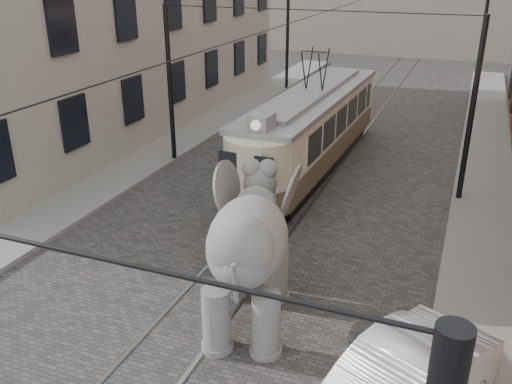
% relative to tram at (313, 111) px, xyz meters
% --- Properties ---
extents(ground, '(120.00, 120.00, 0.00)m').
position_rel_tram_xyz_m(ground, '(0.31, -7.36, -2.23)').
color(ground, '#44413F').
extents(tram_rails, '(1.54, 80.00, 0.02)m').
position_rel_tram_xyz_m(tram_rails, '(0.31, -7.36, -2.22)').
color(tram_rails, slate).
rests_on(tram_rails, ground).
extents(sidewalk_right, '(2.00, 60.00, 0.15)m').
position_rel_tram_xyz_m(sidewalk_right, '(6.31, -7.36, -2.16)').
color(sidewalk_right, slate).
rests_on(sidewalk_right, ground).
extents(sidewalk_left, '(2.00, 60.00, 0.15)m').
position_rel_tram_xyz_m(sidewalk_left, '(-6.19, -7.36, -2.16)').
color(sidewalk_left, slate).
rests_on(sidewalk_left, ground).
extents(stucco_building, '(7.00, 24.00, 10.00)m').
position_rel_tram_xyz_m(stucco_building, '(-10.69, 2.64, 2.77)').
color(stucco_building, gray).
rests_on(stucco_building, ground).
extents(catenary, '(11.00, 30.20, 6.00)m').
position_rel_tram_xyz_m(catenary, '(0.11, -2.36, 0.77)').
color(catenary, black).
rests_on(catenary, ground).
extents(tram, '(2.66, 11.31, 4.46)m').
position_rel_tram_xyz_m(tram, '(0.00, 0.00, 0.00)').
color(tram, beige).
rests_on(tram, ground).
extents(elephant, '(4.04, 5.73, 3.17)m').
position_rel_tram_xyz_m(elephant, '(1.49, -10.07, -0.64)').
color(elephant, slate).
rests_on(elephant, ground).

